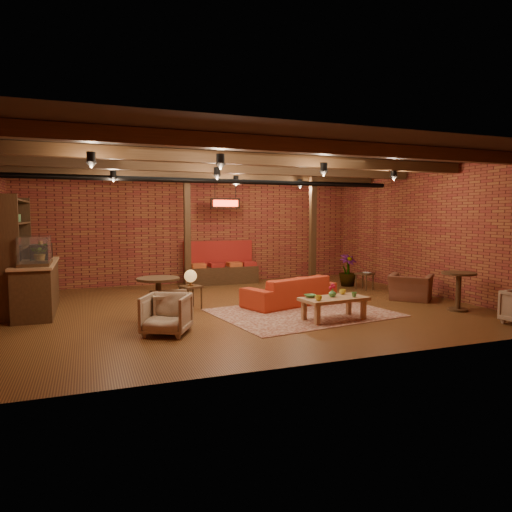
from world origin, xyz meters
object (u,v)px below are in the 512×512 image
object	(u,v)px
armchair_b	(166,312)
sofa	(290,291)
coffee_table	(333,300)
armchair_a	(171,307)
side_table_lamp	(191,279)
side_table_book	(365,274)
plant_tall	(348,239)
round_table_left	(159,292)
round_table_right	(459,285)
armchair_right	(411,283)

from	to	relation	value
armchair_b	sofa	bearing A→B (deg)	55.36
coffee_table	armchair_a	xyz separation A→B (m)	(-3.00, 0.57, -0.04)
side_table_lamp	armchair_b	xyz separation A→B (m)	(-0.84, -1.96, -0.27)
coffee_table	side_table_book	size ratio (longest dim) A/B	2.54
plant_tall	sofa	bearing A→B (deg)	-144.10
round_table_left	round_table_right	world-z (taller)	round_table_left
round_table_right	side_table_lamp	bearing A→B (deg)	157.64
coffee_table	round_table_left	xyz separation A→B (m)	(-3.15, 1.04, 0.18)
side_table_lamp	side_table_book	xyz separation A→B (m)	(4.98, 0.90, -0.23)
coffee_table	armchair_right	size ratio (longest dim) A/B	1.43
sofa	coffee_table	xyz separation A→B (m)	(0.15, -1.65, 0.07)
plant_tall	side_table_book	bearing A→B (deg)	-82.03
sofa	armchair_a	xyz separation A→B (m)	(-2.85, -1.08, 0.03)
armchair_a	armchair_b	world-z (taller)	armchair_b
side_table_lamp	plant_tall	xyz separation A→B (m)	(4.89, 1.61, 0.71)
coffee_table	armchair_a	world-z (taller)	armchair_a
sofa	side_table_book	size ratio (longest dim) A/B	4.18
side_table_book	sofa	bearing A→B (deg)	-155.88
sofa	round_table_right	size ratio (longest dim) A/B	2.72
side_table_lamp	round_table_right	world-z (taller)	side_table_lamp
side_table_lamp	round_table_left	distance (m)	1.27
round_table_left	plant_tall	xyz separation A→B (m)	(5.71, 2.57, 0.79)
round_table_right	plant_tall	world-z (taller)	plant_tall
sofa	plant_tall	xyz separation A→B (m)	(2.71, 1.96, 1.03)
sofa	round_table_right	bearing A→B (deg)	130.83
sofa	side_table_lamp	size ratio (longest dim) A/B	2.61
plant_tall	round_table_right	bearing A→B (deg)	-84.51
sofa	round_table_left	bearing A→B (deg)	-7.23
armchair_b	plant_tall	xyz separation A→B (m)	(5.73, 3.57, 0.98)
round_table_left	coffee_table	bearing A→B (deg)	-18.30
plant_tall	armchair_right	bearing A→B (deg)	-84.87
sofa	side_table_book	xyz separation A→B (m)	(2.81, 1.26, 0.09)
round_table_left	plant_tall	distance (m)	6.31
side_table_lamp	round_table_left	size ratio (longest dim) A/B	1.01
coffee_table	round_table_right	size ratio (longest dim) A/B	1.65
armchair_right	coffee_table	bearing A→B (deg)	71.08
sofa	armchair_a	distance (m)	3.04
round_table_left	round_table_right	distance (m)	6.19
coffee_table	armchair_right	xyz separation A→B (m)	(2.78, 1.18, 0.02)
side_table_lamp	armchair_right	world-z (taller)	side_table_lamp
round_table_left	sofa	bearing A→B (deg)	11.53
coffee_table	armchair_b	xyz separation A→B (m)	(-3.17, 0.05, -0.01)
armchair_b	side_table_book	world-z (taller)	armchair_b
round_table_left	plant_tall	bearing A→B (deg)	24.27
side_table_book	plant_tall	world-z (taller)	plant_tall
side_table_lamp	side_table_book	world-z (taller)	side_table_lamp
round_table_left	side_table_book	world-z (taller)	round_table_left
round_table_left	side_table_book	size ratio (longest dim) A/B	1.58
armchair_a	plant_tall	bearing A→B (deg)	-59.23
armchair_a	side_table_book	size ratio (longest dim) A/B	1.34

